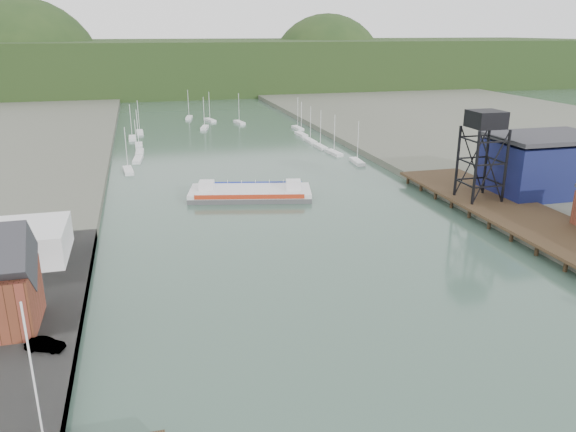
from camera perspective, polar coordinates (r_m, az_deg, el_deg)
east_pier at (r=100.18m, az=23.61°, el=-0.44°), size 14.00×70.00×2.45m
flagpole at (r=46.49m, az=-24.48°, el=-14.57°), size 0.16×0.16×12.00m
lift_tower at (r=106.08m, az=19.43°, el=8.72°), size 6.50×6.50×16.00m
blue_shed at (r=118.09m, az=24.54°, el=4.74°), size 20.50×14.50×11.30m
marina_sailboats at (r=171.80m, az=-6.54°, el=7.81°), size 57.71×92.65×0.90m
distant_hills at (r=331.39m, az=-11.65°, el=14.38°), size 500.00×120.00×80.00m
chain_ferry at (r=111.24m, az=-3.85°, el=2.38°), size 25.25×14.50×3.42m
car_west_b at (r=61.36m, az=-23.45°, el=-11.91°), size 3.96×2.66×1.24m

